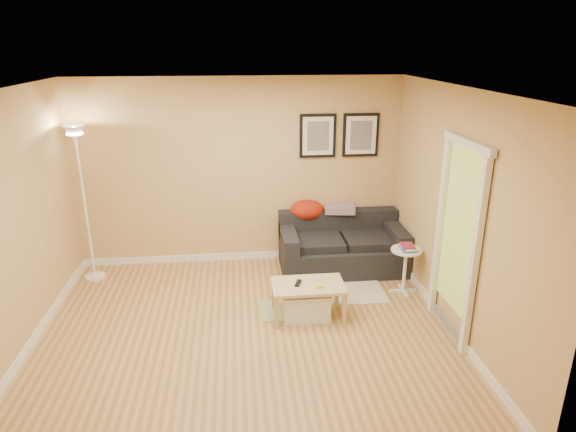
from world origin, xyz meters
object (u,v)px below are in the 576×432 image
object	(u,v)px
storage_bin	(306,304)
floor_lamp	(85,209)
book_stack	(408,247)
coffee_table	(308,300)
sofa	(342,244)
side_table	(405,271)

from	to	relation	value
storage_bin	floor_lamp	size ratio (longest dim) A/B	0.27
book_stack	storage_bin	bearing A→B (deg)	-178.39
coffee_table	storage_bin	bearing A→B (deg)	-148.19
sofa	book_stack	size ratio (longest dim) A/B	7.58
side_table	floor_lamp	xyz separation A→B (m)	(-4.02, 0.83, 0.68)
side_table	book_stack	world-z (taller)	book_stack
side_table	floor_lamp	bearing A→B (deg)	168.37
side_table	floor_lamp	size ratio (longest dim) A/B	0.28
coffee_table	side_table	bearing A→B (deg)	28.79
coffee_table	side_table	world-z (taller)	side_table
side_table	book_stack	xyz separation A→B (m)	(0.01, -0.01, 0.33)
storage_bin	book_stack	bearing A→B (deg)	19.03
sofa	floor_lamp	distance (m)	3.43
coffee_table	side_table	xyz separation A→B (m)	(1.30, 0.46, 0.09)
book_stack	floor_lamp	bearing A→B (deg)	150.82
side_table	book_stack	size ratio (longest dim) A/B	2.60
coffee_table	side_table	size ratio (longest dim) A/B	1.41
sofa	side_table	distance (m)	1.00
sofa	floor_lamp	size ratio (longest dim) A/B	0.82
storage_bin	sofa	bearing A→B (deg)	61.02
sofa	side_table	world-z (taller)	sofa
storage_bin	floor_lamp	xyz separation A→B (m)	(-2.69, 1.30, 0.81)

